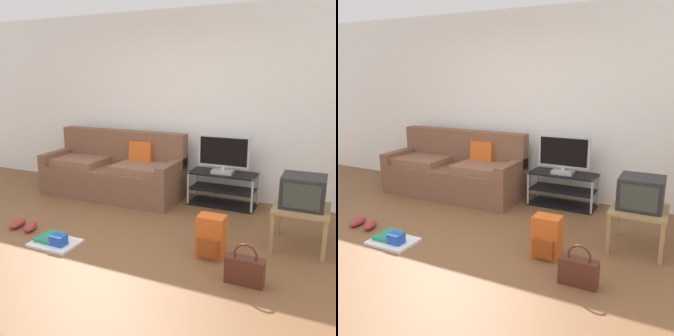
% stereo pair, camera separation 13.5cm
% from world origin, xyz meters
% --- Properties ---
extents(ground_plane, '(9.00, 9.80, 0.02)m').
position_xyz_m(ground_plane, '(0.00, 0.00, -0.01)').
color(ground_plane, brown).
extents(wall_back, '(9.00, 0.10, 2.70)m').
position_xyz_m(wall_back, '(0.00, 2.45, 1.35)').
color(wall_back, white).
rests_on(wall_back, ground_plane).
extents(couch, '(2.11, 0.83, 0.96)m').
position_xyz_m(couch, '(-0.90, 1.88, 0.35)').
color(couch, brown).
rests_on(couch, ground_plane).
extents(tv_stand, '(0.93, 0.41, 0.47)m').
position_xyz_m(tv_stand, '(0.74, 2.08, 0.23)').
color(tv_stand, black).
rests_on(tv_stand, ground_plane).
extents(flat_tv, '(0.71, 0.22, 0.52)m').
position_xyz_m(flat_tv, '(0.74, 2.06, 0.73)').
color(flat_tv, '#B2B2B7').
rests_on(flat_tv, tv_stand).
extents(side_table, '(0.56, 0.56, 0.45)m').
position_xyz_m(side_table, '(1.85, 1.16, 0.38)').
color(side_table, '#9E7A4C').
rests_on(side_table, ground_plane).
extents(crt_tv, '(0.43, 0.40, 0.33)m').
position_xyz_m(crt_tv, '(1.85, 1.17, 0.61)').
color(crt_tv, '#232326').
rests_on(crt_tv, side_table).
extents(backpack, '(0.27, 0.26, 0.43)m').
position_xyz_m(backpack, '(1.06, 0.57, 0.21)').
color(backpack, '#CC561E').
rests_on(backpack, ground_plane).
extents(handbag, '(0.34, 0.12, 0.38)m').
position_xyz_m(handbag, '(1.49, 0.20, 0.13)').
color(handbag, '#4C2319').
rests_on(handbag, ground_plane).
extents(sneakers_pair, '(0.40, 0.29, 0.09)m').
position_xyz_m(sneakers_pair, '(-1.17, 0.30, 0.05)').
color(sneakers_pair, '#993333').
rests_on(sneakers_pair, ground_plane).
extents(floor_tray, '(0.50, 0.36, 0.14)m').
position_xyz_m(floor_tray, '(-0.55, 0.12, 0.04)').
color(floor_tray, silver).
rests_on(floor_tray, ground_plane).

